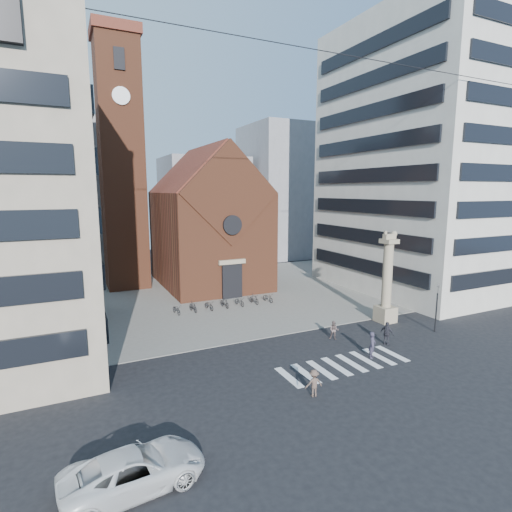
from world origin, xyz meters
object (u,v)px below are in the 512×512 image
Objects in this scene: scooter_0 at (177,309)px; lion_column at (387,286)px; traffic_light at (437,307)px; pedestrian_2 at (387,333)px; pedestrian_0 at (372,345)px; pedestrian_1 at (334,330)px; white_car at (135,470)px.

lion_column is at bearing -40.16° from scooter_0.
pedestrian_2 is (-6.00, -0.44, -1.34)m from traffic_light.
lion_column reaches higher than pedestrian_2.
pedestrian_0 is 3.14m from pedestrian_2.
lion_column is at bearing 54.48° from pedestrian_1.
lion_column is 9.33m from pedestrian_0.
pedestrian_1 is 0.88× the size of scooter_0.
lion_column is 4.62m from traffic_light.
pedestrian_2 is 20.15m from scooter_0.
traffic_light reaches higher than white_car.
traffic_light reaches higher than pedestrian_2.
traffic_light is 9.56m from pedestrian_1.
pedestrian_2 is 1.05× the size of scooter_0.
scooter_0 is (-10.52, 16.56, -0.46)m from pedestrian_0.
traffic_light is 0.73× the size of white_car.
traffic_light is at bearing -45.75° from scooter_0.
scooter_0 is at bearing 86.53° from pedestrian_0.
pedestrian_1 is 15.98m from scooter_0.
pedestrian_2 is at bearing -76.80° from white_car.
traffic_light is 2.71× the size of pedestrian_1.
traffic_light is 9.09m from pedestrian_0.
scooter_0 is (7.53, 22.56, -0.30)m from white_car.
white_car is 3.72× the size of pedestrian_1.
white_car is 2.99× the size of pedestrian_0.
pedestrian_2 is at bearing -57.16° from scooter_0.
traffic_light is 28.02m from white_car.
lion_column reaches higher than pedestrian_0.
lion_column is 20.56m from scooter_0.
pedestrian_0 is at bearing -139.16° from lion_column.
lion_column reaches higher than pedestrian_1.
pedestrian_1 is at bearing -66.43° from white_car.
traffic_light is at bearing -63.54° from lion_column.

